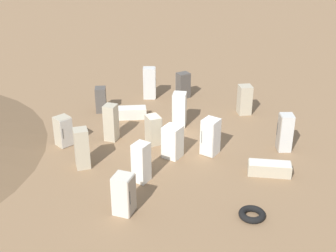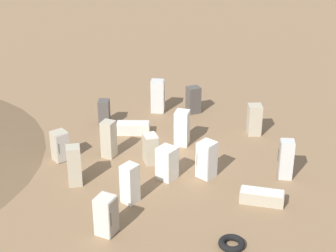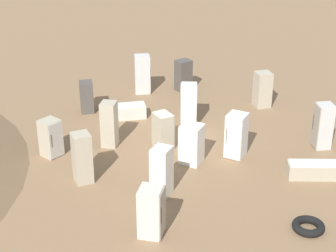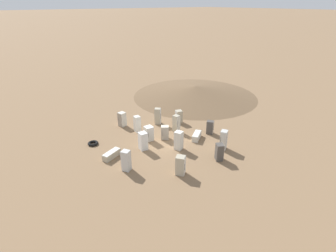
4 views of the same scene
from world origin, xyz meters
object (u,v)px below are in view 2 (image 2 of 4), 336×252
discarded_fridge_5 (130,183)px  discarded_fridge_1 (109,139)px  discarded_fridge_4 (158,96)px  discarded_fridge_11 (286,159)px  discarded_fridge_15 (106,215)px  discarded_fridge_9 (60,146)px  discarded_fridge_2 (193,100)px  discarded_fridge_3 (104,113)px  discarded_fridge_13 (262,197)px  discarded_fridge_10 (254,119)px  discarded_fridge_14 (151,149)px  discarded_fridge_12 (182,128)px  discarded_fridge_0 (206,160)px  discarded_fridge_7 (133,128)px  discarded_fridge_6 (167,163)px  discarded_fridge_8 (74,165)px  scrap_tire (232,243)px

discarded_fridge_5 → discarded_fridge_1: bearing=55.8°
discarded_fridge_4 → discarded_fridge_11: (8.94, -2.44, -0.04)m
discarded_fridge_15 → discarded_fridge_9: bearing=-128.8°
discarded_fridge_2 → discarded_fridge_3: size_ratio=1.08×
discarded_fridge_5 → discarded_fridge_13: discarded_fridge_5 is taller
discarded_fridge_11 → discarded_fridge_15: 8.70m
discarded_fridge_5 → discarded_fridge_11: discarded_fridge_11 is taller
discarded_fridge_10 → discarded_fridge_14: (-2.52, -5.55, -0.10)m
discarded_fridge_10 → discarded_fridge_12: discarded_fridge_12 is taller
discarded_fridge_3 → discarded_fridge_5: (5.86, -5.02, 0.17)m
discarded_fridge_0 → discarded_fridge_5: discarded_fridge_5 is taller
discarded_fridge_9 → discarded_fridge_12: size_ratio=0.81×
discarded_fridge_4 → discarded_fridge_7: 3.12m
discarded_fridge_4 → discarded_fridge_6: (4.68, -5.61, -0.18)m
discarded_fridge_10 → discarded_fridge_15: (-0.57, -10.94, -0.01)m
discarded_fridge_12 → discarded_fridge_14: size_ratio=1.27×
discarded_fridge_15 → discarded_fridge_6: bearing=176.0°
discarded_fridge_2 → discarded_fridge_8: 9.45m
discarded_fridge_8 → discarded_fridge_4: bearing=54.7°
discarded_fridge_1 → discarded_fridge_3: 3.58m
discarded_fridge_9 → discarded_fridge_15: bearing=78.4°
scrap_tire → discarded_fridge_2: bearing=130.2°
discarded_fridge_15 → scrap_tire: 4.85m
discarded_fridge_2 → discarded_fridge_9: discarded_fridge_2 is taller
discarded_fridge_6 → discarded_fridge_10: bearing=83.1°
discarded_fridge_3 → discarded_fridge_12: 4.71m
discarded_fridge_13 → discarded_fridge_14: discarded_fridge_14 is taller
discarded_fridge_1 → discarded_fridge_8: size_ratio=1.00×
scrap_tire → discarded_fridge_6: bearing=151.8°
discarded_fridge_13 → discarded_fridge_14: 5.88m
discarded_fridge_7 → discarded_fridge_14: discarded_fridge_14 is taller
discarded_fridge_6 → discarded_fridge_13: discarded_fridge_6 is taller
discarded_fridge_3 → scrap_tire: 12.01m
discarded_fridge_0 → discarded_fridge_6: 1.77m
discarded_fridge_5 → discarded_fridge_8: size_ratio=0.95×
discarded_fridge_4 → discarded_fridge_6: size_ratio=1.24×
discarded_fridge_5 → discarded_fridge_6: bearing=-0.8°
discarded_fridge_0 → discarded_fridge_15: size_ratio=1.09×
discarded_fridge_6 → discarded_fridge_7: size_ratio=0.87×
discarded_fridge_3 → discarded_fridge_10: discarded_fridge_10 is taller
discarded_fridge_6 → discarded_fridge_11: bearing=39.3°
discarded_fridge_3 → discarded_fridge_1: bearing=-79.0°
discarded_fridge_13 → scrap_tire: size_ratio=1.90×
discarded_fridge_9 → discarded_fridge_11: discarded_fridge_11 is taller
discarded_fridge_14 → discarded_fridge_11: bearing=59.7°
discarded_fridge_12 → discarded_fridge_5: bearing=171.3°
scrap_tire → discarded_fridge_14: bearing=152.2°
discarded_fridge_5 → discarded_fridge_10: bearing=-5.2°
discarded_fridge_0 → discarded_fridge_14: (-2.83, -0.40, -0.15)m
discarded_fridge_8 → scrap_tire: bearing=-45.2°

